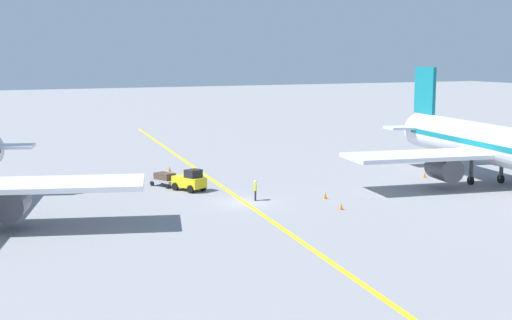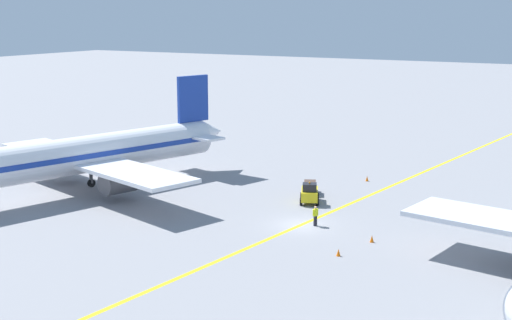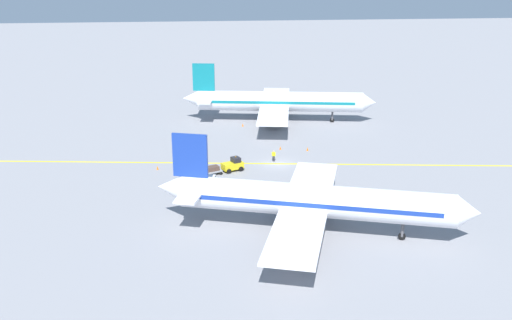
{
  "view_description": "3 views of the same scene",
  "coord_description": "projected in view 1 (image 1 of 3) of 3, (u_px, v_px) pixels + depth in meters",
  "views": [
    {
      "loc": [
        22.89,
        51.9,
        11.95
      ],
      "look_at": [
        -1.77,
        -1.69,
        3.17
      ],
      "focal_mm": 50.0,
      "sensor_mm": 36.0,
      "label": 1
    },
    {
      "loc": [
        -24.51,
        51.35,
        17.4
      ],
      "look_at": [
        5.21,
        -1.63,
        4.69
      ],
      "focal_mm": 50.0,
      "sensor_mm": 36.0,
      "label": 2
    },
    {
      "loc": [
        82.63,
        -11.41,
        29.33
      ],
      "look_at": [
        4.77,
        -3.62,
        2.34
      ],
      "focal_mm": 42.0,
      "sensor_mm": 36.0,
      "label": 3
    }
  ],
  "objects": [
    {
      "name": "traffic_cone_far_edge",
      "position": [
        425.0,
        175.0,
        69.51
      ],
      "size": [
        0.32,
        0.32,
        0.55
      ],
      "primitive_type": "cone",
      "color": "orange",
      "rests_on": "ground"
    },
    {
      "name": "baggage_tug_white",
      "position": [
        190.0,
        181.0,
        62.75
      ],
      "size": [
        2.69,
        3.35,
        2.11
      ],
      "color": "gold",
      "rests_on": "ground"
    },
    {
      "name": "traffic_cone_by_wingtip",
      "position": [
        341.0,
        206.0,
        55.15
      ],
      "size": [
        0.32,
        0.32,
        0.55
      ],
      "primitive_type": "cone",
      "color": "orange",
      "rests_on": "ground"
    },
    {
      "name": "traffic_cone_near_nose",
      "position": [
        169.0,
        169.0,
        73.18
      ],
      "size": [
        0.32,
        0.32,
        0.55
      ],
      "primitive_type": "cone",
      "color": "orange",
      "rests_on": "ground"
    },
    {
      "name": "apron_yellow_centreline",
      "position": [
        245.0,
        203.0,
        57.86
      ],
      "size": [
        15.72,
        119.07,
        0.01
      ],
      "primitive_type": "cube",
      "rotation": [
        0.0,
        0.0,
        -0.13
      ],
      "color": "yellow",
      "rests_on": "ground"
    },
    {
      "name": "traffic_cone_mid_apron",
      "position": [
        325.0,
        196.0,
        59.33
      ],
      "size": [
        0.32,
        0.32,
        0.55
      ],
      "primitive_type": "cone",
      "color": "orange",
      "rests_on": "ground"
    },
    {
      "name": "baggage_cart_trailing",
      "position": [
        165.0,
        178.0,
        64.91
      ],
      "size": [
        2.35,
        2.95,
        1.24
      ],
      "color": "gray",
      "rests_on": "ground"
    },
    {
      "name": "airplane_at_gate",
      "position": [
        498.0,
        146.0,
        64.14
      ],
      "size": [
        28.47,
        35.46,
        10.6
      ],
      "color": "silver",
      "rests_on": "ground"
    },
    {
      "name": "ground_crew_worker",
      "position": [
        255.0,
        190.0,
        58.53
      ],
      "size": [
        0.35,
        0.54,
        1.68
      ],
      "color": "#23232D",
      "rests_on": "ground"
    },
    {
      "name": "ground_plane",
      "position": [
        245.0,
        203.0,
        57.86
      ],
      "size": [
        400.0,
        400.0,
        0.0
      ],
      "primitive_type": "plane",
      "color": "gray"
    }
  ]
}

